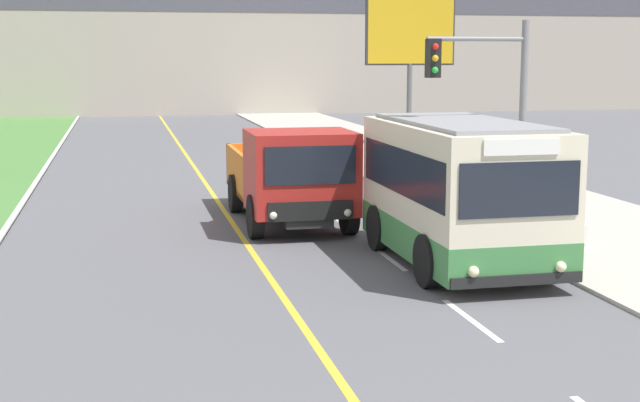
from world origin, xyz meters
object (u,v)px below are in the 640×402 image
Objects in this scene: billboard_large at (410,37)px; planter_round_third at (432,171)px; city_bus at (460,193)px; planter_round_far at (387,157)px; planter_round_second at (481,192)px; traffic_light_mast at (492,105)px; planter_round_near at (561,220)px; dump_truck at (294,178)px.

billboard_large is 14.51m from planter_round_third.
city_bus reaches higher than planter_round_third.
planter_round_third is 4.35m from planter_round_far.
billboard_large is (6.55, 23.12, 3.59)m from city_bus.
planter_round_second is (-3.78, -17.68, -4.48)m from billboard_large.
planter_round_second is (1.72, 4.50, -2.60)m from traffic_light_mast.
planter_round_far is at bearing 78.97° from city_bus.
city_bus reaches higher than planter_round_far.
city_bus is 4.57× the size of planter_round_near.
traffic_light_mast is at bearing 41.96° from city_bus.
planter_round_second is at bearing -89.90° from planter_round_far.
city_bus reaches higher than planter_round_second.
traffic_light_mast is at bearing -97.35° from planter_round_far.
city_bus is at bearing -105.81° from billboard_large.
planter_round_near is at bearing 20.93° from city_bus.
traffic_light_mast reaches higher than planter_round_third.
city_bus is 5.33m from dump_truck.
planter_round_second is (5.30, 0.76, -0.63)m from dump_truck.
planter_round_third is (2.93, 9.80, -0.88)m from city_bus.
billboard_large is 10.73m from planter_round_far.
planter_round_second is 0.99× the size of planter_round_third.
traffic_light_mast reaches higher than planter_round_near.
planter_round_near is 8.70m from planter_round_third.
city_bus is 14.44m from planter_round_far.
planter_round_far is (-0.17, 4.35, -0.03)m from planter_round_third.
dump_truck is 1.28× the size of traffic_light_mast.
planter_round_second reaches higher than planter_round_far.
planter_round_far is at bearing 90.48° from planter_round_near.
planter_round_second is at bearing 91.22° from planter_round_near.
planter_round_second reaches higher than planter_round_near.
city_bus is 6.18m from planter_round_second.
planter_round_near is at bearing -90.44° from planter_round_third.
traffic_light_mast is 3.97× the size of planter_round_third.
city_bus is 24.30m from billboard_large.
planter_round_far is at bearing 92.30° from planter_round_third.
planter_round_far is (2.76, 14.15, -0.91)m from city_bus.
city_bus is at bearing -61.65° from dump_truck.
traffic_light_mast is 22.93m from billboard_large.
planter_round_far is (1.70, 13.20, -2.62)m from traffic_light_mast.
city_bus is at bearing -101.03° from planter_round_far.
traffic_light_mast reaches higher than city_bus.
city_bus is 4.75× the size of planter_round_far.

